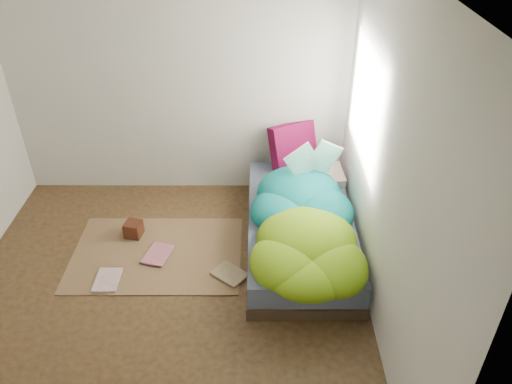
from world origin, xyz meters
TOP-DOWN VIEW (x-y plane):
  - ground at (0.00, 0.00)m, footprint 3.50×3.50m
  - room_walls at (0.01, 0.01)m, footprint 3.54×3.54m
  - bed at (1.22, 0.72)m, footprint 1.00×2.00m
  - duvet at (1.22, 0.50)m, footprint 0.96×1.84m
  - rug at (-0.15, 0.55)m, footprint 1.60×1.10m
  - pillow_floral at (1.44, 1.32)m, footprint 0.55×0.38m
  - pillow_magenta at (1.19, 1.62)m, footprint 0.50×0.37m
  - open_book at (1.36, 1.10)m, footprint 0.49×0.26m
  - wooden_box at (-0.42, 0.82)m, footprint 0.18×0.18m
  - floor_book_a at (-0.64, 0.17)m, footprint 0.22×0.30m
  - floor_book_b at (-0.24, 0.54)m, footprint 0.30×0.36m
  - floor_book_c at (0.49, 0.17)m, footprint 0.37×0.36m

SIDE VIEW (x-z plane):
  - ground at x=0.00m, z-range 0.00..0.00m
  - rug at x=-0.15m, z-range 0.00..0.01m
  - floor_book_c at x=0.49m, z-range 0.01..0.03m
  - floor_book_a at x=-0.64m, z-range 0.01..0.03m
  - floor_book_b at x=-0.24m, z-range 0.01..0.04m
  - wooden_box at x=-0.42m, z-range 0.01..0.17m
  - bed at x=1.22m, z-range 0.00..0.34m
  - pillow_floral at x=1.44m, z-range 0.34..0.45m
  - duvet at x=1.22m, z-range 0.34..0.68m
  - pillow_magenta at x=1.19m, z-range 0.34..0.83m
  - open_book at x=1.36m, z-range 0.68..0.97m
  - room_walls at x=0.01m, z-range 0.32..2.94m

